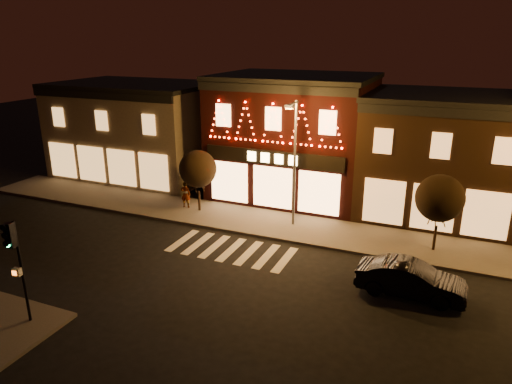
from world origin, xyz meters
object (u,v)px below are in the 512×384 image
Objects in this scene: traffic_signal_near at (15,253)px; dark_sedan at (411,280)px; streetlamp_mid at (294,155)px; pedestrian at (186,194)px.

traffic_signal_near is 0.91× the size of dark_sedan.
traffic_signal_near is 14.80m from streetlamp_mid.
traffic_signal_near is at bearing 123.03° from dark_sedan.
traffic_signal_near is 13.73m from pedestrian.
dark_sedan is at bearing -31.64° from streetlamp_mid.
traffic_signal_near is 15.93m from dark_sedan.
traffic_signal_near reaches higher than dark_sedan.
streetlamp_mid is at bearing 56.02° from dark_sedan.
dark_sedan is 15.43m from pedestrian.
dark_sedan is (13.47, 8.16, -2.35)m from traffic_signal_near.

